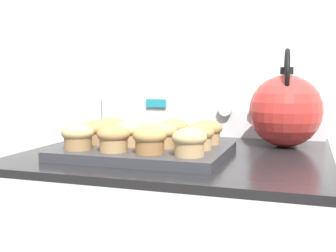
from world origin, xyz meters
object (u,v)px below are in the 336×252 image
object	(u,v)px
muffin_r0_c2	(150,139)
muffin_r2_c3	(207,132)
muffin_r1_c3	(198,136)
muffin_r0_c3	(189,142)
muffin_r2_c1	(143,129)
muffin_r2_c0	(112,128)
muffin_r1_c0	(97,132)
muffin_r1_c2	(162,135)
muffin_r0_c0	(78,136)
muffin_pan	(145,151)
muffin_r1_c1	(128,133)
muffin_r2_c2	(174,130)
muffin_r0_c1	(114,138)
tea_kettle	(286,109)

from	to	relation	value
muffin_r0_c2	muffin_r2_c3	xyz separation A→B (m)	(0.09, 0.17, 0.00)
muffin_r1_c3	muffin_r0_c3	bearing A→B (deg)	-87.62
muffin_r2_c1	muffin_r0_c2	bearing A→B (deg)	-63.70
muffin_r2_c0	muffin_r2_c3	xyz separation A→B (m)	(0.27, -0.00, 0.00)
muffin_r0_c3	muffin_r1_c0	bearing A→B (deg)	161.68
muffin_r0_c3	muffin_r1_c2	bearing A→B (deg)	136.95
muffin_r0_c0	muffin_r1_c2	size ratio (longest dim) A/B	1.00
muffin_r2_c3	muffin_r1_c2	bearing A→B (deg)	-134.53
muffin_r0_c2	muffin_r2_c1	xyz separation A→B (m)	(-0.09, 0.17, 0.00)
muffin_r0_c3	muffin_r2_c1	xyz separation A→B (m)	(-0.18, 0.18, 0.00)
muffin_r0_c2	muffin_r0_c3	size ratio (longest dim) A/B	1.00
muffin_r0_c0	muffin_r1_c0	world-z (taller)	same
muffin_pan	muffin_r1_c0	world-z (taller)	muffin_r1_c0
muffin_r1_c0	muffin_r1_c3	distance (m)	0.26
muffin_pan	muffin_r1_c2	xyz separation A→B (m)	(0.04, -0.00, 0.04)
muffin_r1_c1	muffin_r2_c2	bearing A→B (deg)	46.40
muffin_pan	muffin_r1_c3	size ratio (longest dim) A/B	5.25
muffin_r1_c0	muffin_r1_c2	bearing A→B (deg)	-0.68
muffin_r0_c0	muffin_r0_c2	size ratio (longest dim) A/B	1.00
muffin_r1_c1	muffin_r1_c3	world-z (taller)	same
muffin_r2_c2	muffin_r0_c1	bearing A→B (deg)	-115.95
muffin_r1_c3	muffin_r2_c1	size ratio (longest dim) A/B	1.00
muffin_r0_c0	muffin_r1_c1	xyz separation A→B (m)	(0.09, 0.09, 0.00)
muffin_r0_c0	muffin_r1_c2	bearing A→B (deg)	26.49
muffin_r0_c3	muffin_r1_c3	xyz separation A→B (m)	(-0.00, 0.09, 0.00)
muffin_r0_c0	muffin_r2_c1	world-z (taller)	same
muffin_r1_c2	muffin_r2_c0	bearing A→B (deg)	152.00
muffin_r0_c3	muffin_r2_c1	world-z (taller)	same
muffin_r1_c3	muffin_r2_c1	bearing A→B (deg)	152.97
muffin_r0_c1	muffin_r2_c0	size ratio (longest dim) A/B	1.00
muffin_r1_c2	muffin_r2_c1	bearing A→B (deg)	133.02
muffin_r2_c1	muffin_r2_c3	bearing A→B (deg)	0.36
muffin_pan	muffin_r0_c0	distance (m)	0.17
muffin_r1_c1	muffin_r2_c0	size ratio (longest dim) A/B	1.00
muffin_r0_c1	muffin_r1_c3	size ratio (longest dim) A/B	1.00
muffin_r1_c2	muffin_r1_c3	world-z (taller)	same
muffin_r1_c0	tea_kettle	xyz separation A→B (m)	(0.44, 0.24, 0.05)
muffin_pan	muffin_r0_c0	bearing A→B (deg)	-145.71
tea_kettle	muffin_r2_c3	bearing A→B (deg)	-139.50
muffin_r1_c2	muffin_r1_c0	bearing A→B (deg)	179.32
muffin_r1_c1	muffin_r0_c1	bearing A→B (deg)	-89.03
muffin_r0_c3	muffin_r1_c2	xyz separation A→B (m)	(-0.09, 0.09, 0.00)
muffin_r0_c3	muffin_r2_c3	world-z (taller)	same
muffin_r2_c0	tea_kettle	size ratio (longest dim) A/B	0.28
muffin_r1_c3	muffin_pan	bearing A→B (deg)	179.84
muffin_r0_c3	muffin_r0_c2	bearing A→B (deg)	178.07
muffin_r2_c2	muffin_r2_c3	size ratio (longest dim) A/B	1.00
muffin_r0_c1	muffin_r2_c1	distance (m)	0.18
muffin_r1_c3	muffin_r0_c1	bearing A→B (deg)	-153.11
muffin_r2_c2	muffin_r2_c3	bearing A→B (deg)	-0.53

